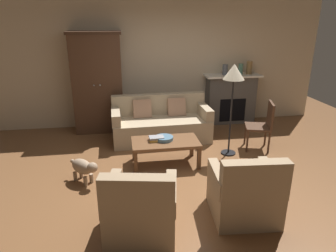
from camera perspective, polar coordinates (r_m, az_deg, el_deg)
The scene contains 16 objects.
ground_plane at distance 4.92m, azimuth 3.07°, elevation -8.76°, with size 9.60×9.60×0.00m, color brown.
back_wall at distance 6.90m, azimuth -1.12°, elevation 11.88°, with size 7.20×0.10×2.80m, color beige.
fireplace at distance 7.20m, azimuth 11.56°, elevation 5.06°, with size 1.26×0.48×1.12m.
armoire at distance 6.60m, azimuth -12.96°, elevation 7.84°, with size 1.06×0.57×2.07m.
couch at distance 6.14m, azimuth -1.36°, elevation 0.44°, with size 1.94×0.90×0.86m.
coffee_table at distance 5.05m, azimuth -0.49°, elevation -3.36°, with size 1.10×0.60×0.42m.
fruit_bowl at distance 5.06m, azimuth -0.74°, elevation -2.29°, with size 0.30×0.30×0.06m, color slate.
book_stack at distance 5.03m, azimuth -2.14°, elevation -2.35°, with size 0.25×0.18×0.07m.
mantel_vase_slate at distance 6.99m, azimuth 10.58°, elevation 10.29°, with size 0.12×0.12×0.23m, color #565B66.
mantel_vase_jade at distance 7.11m, azimuth 13.37°, elevation 10.28°, with size 0.10×0.10×0.24m, color slate.
mantel_vase_bronze at distance 7.19m, azimuth 14.89°, elevation 10.45°, with size 0.13×0.13×0.29m, color olive.
armchair_near_left at distance 3.54m, azimuth -5.03°, elevation -15.36°, with size 0.90×0.90×0.88m.
armchair_near_right at distance 3.91m, azimuth 14.14°, elevation -12.21°, with size 0.83×0.83×0.88m.
side_chair_wooden at distance 5.85m, azimuth 17.32°, elevation 0.54°, with size 0.55×0.55×0.90m.
floor_lamp at distance 5.27m, azimuth 12.14°, elevation 8.86°, with size 0.36×0.36×1.61m.
dog at distance 4.72m, azimuth -15.45°, elevation -7.45°, with size 0.45×0.46×0.39m.
Camera 1 is at (-0.92, -4.23, 2.35)m, focal length 32.73 mm.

